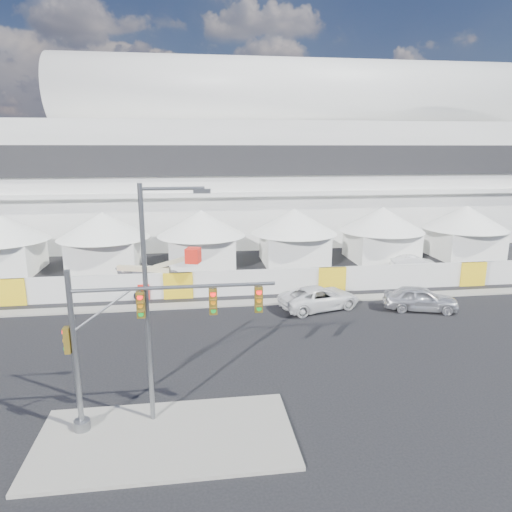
{
  "coord_description": "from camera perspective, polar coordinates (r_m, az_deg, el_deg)",
  "views": [
    {
      "loc": [
        -4.63,
        -19.07,
        11.18
      ],
      "look_at": [
        -0.66,
        10.0,
        4.17
      ],
      "focal_mm": 32.0,
      "sensor_mm": 36.0,
      "label": 1
    }
  ],
  "objects": [
    {
      "name": "ground",
      "position": [
        22.58,
        5.32,
        -16.31
      ],
      "size": [
        160.0,
        160.0,
        0.0
      ],
      "primitive_type": "plane",
      "color": "black",
      "rests_on": "ground"
    },
    {
      "name": "median_island",
      "position": [
        19.58,
        -11.16,
        -21.41
      ],
      "size": [
        10.0,
        5.0,
        0.15
      ],
      "primitive_type": "cube",
      "color": "gray",
      "rests_on": "ground"
    },
    {
      "name": "far_curb",
      "position": [
        41.56,
        29.05,
        -3.83
      ],
      "size": [
        80.0,
        1.2,
        0.12
      ],
      "primitive_type": "cube",
      "color": "gray",
      "rests_on": "ground"
    },
    {
      "name": "stadium",
      "position": [
        62.05,
        4.74,
        11.79
      ],
      "size": [
        80.0,
        24.8,
        21.98
      ],
      "color": "silver",
      "rests_on": "ground"
    },
    {
      "name": "tent_row",
      "position": [
        44.11,
        -0.96,
        2.94
      ],
      "size": [
        53.4,
        8.4,
        5.4
      ],
      "color": "white",
      "rests_on": "ground"
    },
    {
      "name": "hoarding_fence",
      "position": [
        36.65,
        9.42,
        -2.88
      ],
      "size": [
        70.0,
        0.25,
        2.0
      ],
      "primitive_type": "cube",
      "color": "silver",
      "rests_on": "ground"
    },
    {
      "name": "sedan_silver",
      "position": [
        34.12,
        19.88,
        -5.01
      ],
      "size": [
        3.38,
        5.39,
        1.71
      ],
      "primitive_type": "imported",
      "rotation": [
        0.0,
        0.0,
        1.28
      ],
      "color": "silver",
      "rests_on": "ground"
    },
    {
      "name": "pickup_curb",
      "position": [
        32.75,
        7.94,
        -5.17
      ],
      "size": [
        4.15,
        6.31,
        1.61
      ],
      "primitive_type": "imported",
      "rotation": [
        0.0,
        0.0,
        1.85
      ],
      "color": "white",
      "rests_on": "ground"
    },
    {
      "name": "lot_car_a",
      "position": [
        45.0,
        19.11,
        -0.82
      ],
      "size": [
        2.01,
        4.28,
        1.36
      ],
      "primitive_type": "imported",
      "rotation": [
        0.0,
        0.0,
        1.43
      ],
      "color": "white",
      "rests_on": "ground"
    },
    {
      "name": "lot_car_c",
      "position": [
        39.19,
        -13.15,
        -2.34
      ],
      "size": [
        3.46,
        5.66,
        1.53
      ],
      "primitive_type": "imported",
      "rotation": [
        0.0,
        0.0,
        1.84
      ],
      "color": "#ABABB0",
      "rests_on": "ground"
    },
    {
      "name": "traffic_mast",
      "position": [
        18.73,
        -16.24,
        -10.23
      ],
      "size": [
        8.13,
        0.64,
        6.63
      ],
      "color": "gray",
      "rests_on": "median_island"
    },
    {
      "name": "streetlight_median",
      "position": [
        18.3,
        -12.8,
        -4.18
      ],
      "size": [
        2.7,
        0.27,
        9.75
      ],
      "color": "gray",
      "rests_on": "median_island"
    },
    {
      "name": "boom_lift",
      "position": [
        36.36,
        -14.52,
        -3.16
      ],
      "size": [
        8.07,
        2.89,
        3.97
      ],
      "rotation": [
        0.0,
        0.0,
        -0.31
      ],
      "color": "red",
      "rests_on": "ground"
    }
  ]
}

